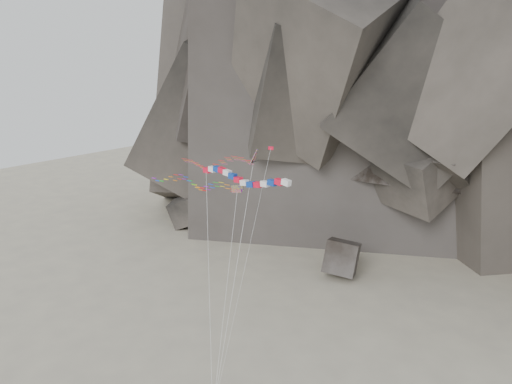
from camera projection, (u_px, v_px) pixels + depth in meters
The scene contains 7 objects.
ground at pixel (236, 374), 54.42m from camera, with size 260.00×260.00×0.00m, color #ACA48B.
headland at pixel (431, 19), 101.24m from camera, with size 110.00×70.00×84.00m, color #514942, non-canonical shape.
boulder_field at pixel (312, 247), 86.12m from camera, with size 83.61×18.42×8.26m.
delta_kite at pixel (213, 162), 53.75m from camera, with size 12.52×12.21×23.21m.
banner_kite at pixel (243, 178), 49.59m from camera, with size 11.78×10.57×21.10m.
parafoil_kite at pixel (190, 182), 56.86m from camera, with size 18.12×11.93×19.04m.
pennant_kite at pixel (258, 207), 50.32m from camera, with size 2.04×13.02×23.12m.
Camera 1 is at (27.85, -39.08, 32.54)m, focal length 35.00 mm.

